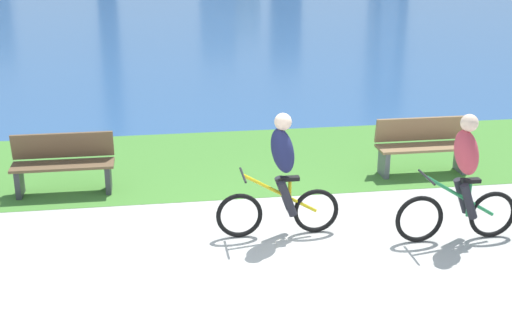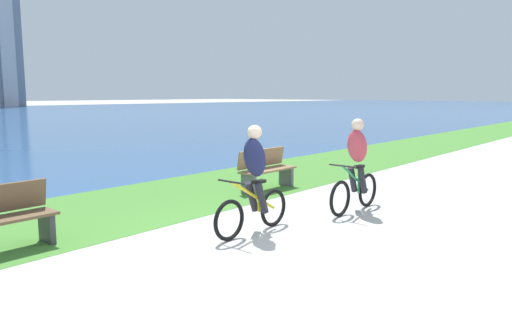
% 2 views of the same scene
% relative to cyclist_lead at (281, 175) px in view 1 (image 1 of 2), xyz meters
% --- Properties ---
extents(ground_plane, '(300.00, 300.00, 0.00)m').
position_rel_cyclist_lead_xyz_m(ground_plane, '(-0.14, -0.73, -0.83)').
color(ground_plane, '#B2AFA8').
extents(grass_strip_bayside, '(120.00, 3.47, 0.01)m').
position_rel_cyclist_lead_xyz_m(grass_strip_bayside, '(-0.14, 3.02, -0.82)').
color(grass_strip_bayside, '#478433').
rests_on(grass_strip_bayside, ground).
extents(cyclist_lead, '(1.62, 0.52, 1.65)m').
position_rel_cyclist_lead_xyz_m(cyclist_lead, '(0.00, 0.00, 0.00)').
color(cyclist_lead, black).
rests_on(cyclist_lead, ground).
extents(cyclist_trailing, '(1.62, 0.52, 1.67)m').
position_rel_cyclist_lead_xyz_m(cyclist_trailing, '(2.23, -0.48, 0.01)').
color(cyclist_trailing, black).
rests_on(cyclist_trailing, ground).
extents(bench_near_path, '(1.50, 0.47, 0.90)m').
position_rel_cyclist_lead_xyz_m(bench_near_path, '(2.69, 1.99, -0.38)').
color(bench_near_path, olive).
rests_on(bench_near_path, ground).
extents(bench_far_along_path, '(1.50, 0.47, 0.90)m').
position_rel_cyclist_lead_xyz_m(bench_far_along_path, '(-2.95, 1.97, -0.38)').
color(bench_far_along_path, brown).
rests_on(bench_far_along_path, ground).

